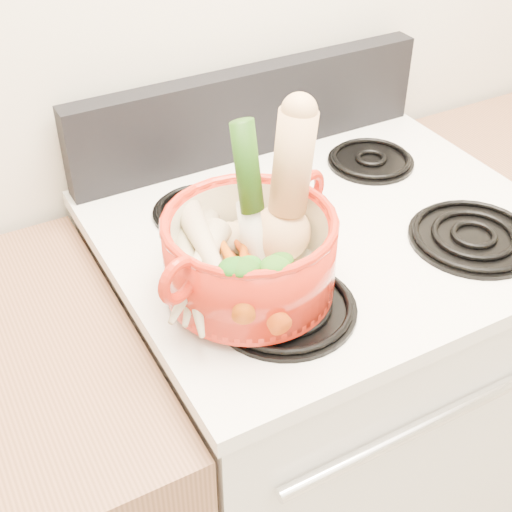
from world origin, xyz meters
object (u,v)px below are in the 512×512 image
stove_body (316,406)px  dutch_oven (250,255)px  squash (288,188)px  leek (252,199)px

stove_body → dutch_oven: (-0.22, -0.11, 0.57)m
dutch_oven → squash: squash is taller
stove_body → squash: (-0.14, -0.09, 0.66)m
dutch_oven → squash: (0.08, 0.02, 0.09)m
squash → leek: size_ratio=0.99×
stove_body → leek: bearing=-156.7°
squash → dutch_oven: bearing=-169.5°
dutch_oven → squash: 0.12m
stove_body → leek: leek is taller
stove_body → squash: 0.68m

